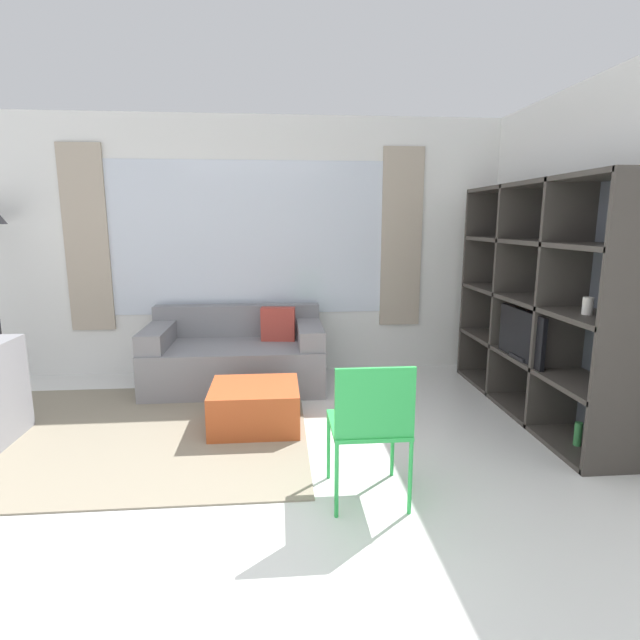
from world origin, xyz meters
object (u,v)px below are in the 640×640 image
shelving_unit (541,302)px  folding_chair (370,420)px  couch_main (237,356)px  ottoman (255,407)px

shelving_unit → folding_chair: bearing=-142.0°
shelving_unit → couch_main: bearing=160.5°
shelving_unit → ottoman: shelving_unit is taller
shelving_unit → ottoman: 2.53m
ottoman → shelving_unit: bearing=3.7°
shelving_unit → couch_main: (-2.63, 0.93, -0.67)m
shelving_unit → couch_main: size_ratio=1.34×
shelving_unit → ottoman: bearing=-176.3°
folding_chair → couch_main: bearing=-67.4°
shelving_unit → folding_chair: shelving_unit is taller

